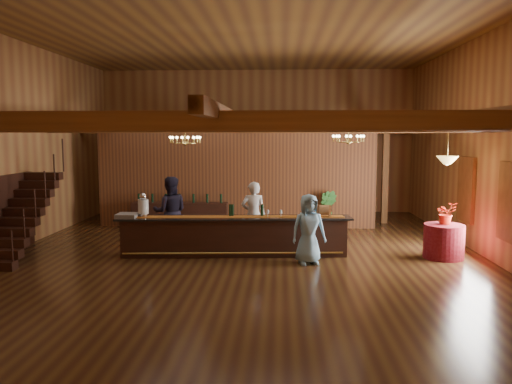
{
  "coord_description": "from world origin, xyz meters",
  "views": [
    {
      "loc": [
        0.96,
        -12.57,
        3.0
      ],
      "look_at": [
        0.29,
        0.81,
        1.47
      ],
      "focal_mm": 35.0,
      "sensor_mm": 36.0,
      "label": 1
    }
  ],
  "objects_px": {
    "round_table": "(444,241)",
    "staff_second": "(170,212)",
    "backbar_shelf": "(180,216)",
    "bartender": "(253,215)",
    "guest": "(309,229)",
    "floor_plant": "(326,210)",
    "beverage_dispenser": "(143,205)",
    "raffle_drum": "(324,210)",
    "pendant_lamp": "(447,160)",
    "chandelier_right": "(348,138)",
    "tasting_bar": "(234,236)",
    "chandelier_left": "(185,140)"
  },
  "relations": [
    {
      "from": "tasting_bar",
      "to": "beverage_dispenser",
      "type": "bearing_deg",
      "value": 178.79
    },
    {
      "from": "beverage_dispenser",
      "to": "pendant_lamp",
      "type": "xyz_separation_m",
      "value": [
        7.4,
        0.06,
        1.14
      ]
    },
    {
      "from": "backbar_shelf",
      "to": "guest",
      "type": "height_order",
      "value": "guest"
    },
    {
      "from": "floor_plant",
      "to": "staff_second",
      "type": "bearing_deg",
      "value": -147.83
    },
    {
      "from": "chandelier_left",
      "to": "pendant_lamp",
      "type": "relative_size",
      "value": 0.89
    },
    {
      "from": "pendant_lamp",
      "to": "floor_plant",
      "type": "height_order",
      "value": "pendant_lamp"
    },
    {
      "from": "chandelier_right",
      "to": "pendant_lamp",
      "type": "relative_size",
      "value": 0.89
    },
    {
      "from": "raffle_drum",
      "to": "round_table",
      "type": "relative_size",
      "value": 0.35
    },
    {
      "from": "chandelier_left",
      "to": "floor_plant",
      "type": "relative_size",
      "value": 0.64
    },
    {
      "from": "backbar_shelf",
      "to": "floor_plant",
      "type": "xyz_separation_m",
      "value": [
        4.65,
        0.22,
        0.2
      ]
    },
    {
      "from": "tasting_bar",
      "to": "chandelier_left",
      "type": "relative_size",
      "value": 7.34
    },
    {
      "from": "staff_second",
      "to": "tasting_bar",
      "type": "bearing_deg",
      "value": 143.78
    },
    {
      "from": "chandelier_left",
      "to": "guest",
      "type": "bearing_deg",
      "value": -23.39
    },
    {
      "from": "staff_second",
      "to": "round_table",
      "type": "bearing_deg",
      "value": 161.98
    },
    {
      "from": "round_table",
      "to": "floor_plant",
      "type": "relative_size",
      "value": 0.77
    },
    {
      "from": "beverage_dispenser",
      "to": "round_table",
      "type": "height_order",
      "value": "beverage_dispenser"
    },
    {
      "from": "raffle_drum",
      "to": "pendant_lamp",
      "type": "height_order",
      "value": "pendant_lamp"
    },
    {
      "from": "raffle_drum",
      "to": "pendant_lamp",
      "type": "bearing_deg",
      "value": -3.02
    },
    {
      "from": "backbar_shelf",
      "to": "chandelier_left",
      "type": "bearing_deg",
      "value": -75.19
    },
    {
      "from": "round_table",
      "to": "chandelier_left",
      "type": "bearing_deg",
      "value": 174.06
    },
    {
      "from": "floor_plant",
      "to": "beverage_dispenser",
      "type": "bearing_deg",
      "value": -142.35
    },
    {
      "from": "round_table",
      "to": "staff_second",
      "type": "relative_size",
      "value": 0.51
    },
    {
      "from": "pendant_lamp",
      "to": "chandelier_right",
      "type": "bearing_deg",
      "value": 161.34
    },
    {
      "from": "backbar_shelf",
      "to": "bartender",
      "type": "distance_m",
      "value": 3.61
    },
    {
      "from": "tasting_bar",
      "to": "staff_second",
      "type": "xyz_separation_m",
      "value": [
        -1.81,
        0.87,
        0.46
      ]
    },
    {
      "from": "backbar_shelf",
      "to": "beverage_dispenser",
      "type": "bearing_deg",
      "value": -93.24
    },
    {
      "from": "chandelier_left",
      "to": "backbar_shelf",
      "type": "bearing_deg",
      "value": 104.86
    },
    {
      "from": "guest",
      "to": "floor_plant",
      "type": "relative_size",
      "value": 1.3
    },
    {
      "from": "backbar_shelf",
      "to": "chandelier_left",
      "type": "distance_m",
      "value": 3.78
    },
    {
      "from": "floor_plant",
      "to": "guest",
      "type": "bearing_deg",
      "value": -100.12
    },
    {
      "from": "pendant_lamp",
      "to": "staff_second",
      "type": "relative_size",
      "value": 0.47
    },
    {
      "from": "beverage_dispenser",
      "to": "round_table",
      "type": "relative_size",
      "value": 0.62
    },
    {
      "from": "chandelier_left",
      "to": "floor_plant",
      "type": "xyz_separation_m",
      "value": [
        3.91,
        3.0,
        -2.25
      ]
    },
    {
      "from": "chandelier_right",
      "to": "floor_plant",
      "type": "height_order",
      "value": "chandelier_right"
    },
    {
      "from": "guest",
      "to": "round_table",
      "type": "bearing_deg",
      "value": -1.07
    },
    {
      "from": "beverage_dispenser",
      "to": "chandelier_right",
      "type": "xyz_separation_m",
      "value": [
        5.14,
        0.83,
        1.65
      ]
    },
    {
      "from": "backbar_shelf",
      "to": "guest",
      "type": "xyz_separation_m",
      "value": [
        3.87,
        -4.14,
        0.39
      ]
    },
    {
      "from": "beverage_dispenser",
      "to": "pendant_lamp",
      "type": "relative_size",
      "value": 0.67
    },
    {
      "from": "backbar_shelf",
      "to": "bartender",
      "type": "height_order",
      "value": "bartender"
    },
    {
      "from": "tasting_bar",
      "to": "beverage_dispenser",
      "type": "distance_m",
      "value": 2.39
    },
    {
      "from": "round_table",
      "to": "pendant_lamp",
      "type": "xyz_separation_m",
      "value": [
        0.0,
        -0.0,
        1.99
      ]
    },
    {
      "from": "tasting_bar",
      "to": "beverage_dispenser",
      "type": "height_order",
      "value": "beverage_dispenser"
    },
    {
      "from": "chandelier_left",
      "to": "chandelier_right",
      "type": "xyz_separation_m",
      "value": [
        4.2,
        0.09,
        0.03
      ]
    },
    {
      "from": "beverage_dispenser",
      "to": "pendant_lamp",
      "type": "distance_m",
      "value": 7.49
    },
    {
      "from": "beverage_dispenser",
      "to": "floor_plant",
      "type": "xyz_separation_m",
      "value": [
        4.85,
        3.74,
        -0.63
      ]
    },
    {
      "from": "raffle_drum",
      "to": "guest",
      "type": "bearing_deg",
      "value": -116.71
    },
    {
      "from": "beverage_dispenser",
      "to": "chandelier_right",
      "type": "distance_m",
      "value": 5.46
    },
    {
      "from": "round_table",
      "to": "chandelier_right",
      "type": "distance_m",
      "value": 3.46
    },
    {
      "from": "backbar_shelf",
      "to": "round_table",
      "type": "height_order",
      "value": "backbar_shelf"
    },
    {
      "from": "beverage_dispenser",
      "to": "backbar_shelf",
      "type": "height_order",
      "value": "beverage_dispenser"
    }
  ]
}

